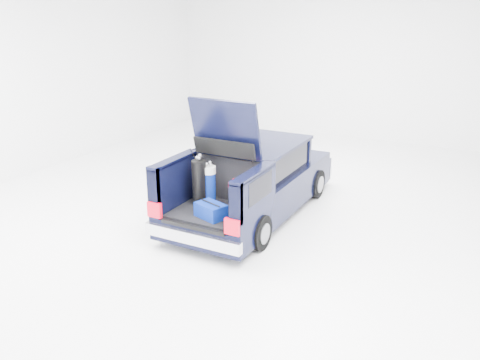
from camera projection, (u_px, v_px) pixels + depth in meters
The scene contains 6 objects.
ground at pixel (252, 213), 10.16m from camera, with size 14.00×14.00×0.00m, color white.
car at pixel (254, 180), 10.03m from camera, with size 1.87×4.65×2.47m.
red_suitcase at pixel (239, 195), 8.74m from camera, with size 0.33×0.21×0.53m.
black_golf_bag at pixel (199, 182), 8.88m from camera, with size 0.30×0.32×0.91m.
blue_golf_bag at pixel (209, 185), 8.93m from camera, with size 0.27×0.27×0.79m.
blue_duffel at pixel (211, 210), 8.42m from camera, with size 0.59×0.48×0.27m.
Camera 1 is at (4.17, -8.42, 3.95)m, focal length 38.00 mm.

